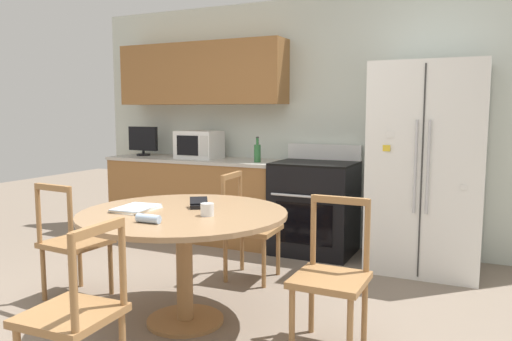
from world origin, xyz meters
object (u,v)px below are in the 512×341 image
object	(u,v)px
candle_glass	(207,210)
refrigerator	(427,168)
countertop_tv	(143,140)
counter_bottle	(257,153)
dining_chair_near	(75,315)
wallet	(199,204)
dining_chair_right	(331,277)
microwave	(199,145)
dining_chair_far	(249,228)
dining_chair_left	(73,243)
oven_range	(315,207)

from	to	relation	value
candle_glass	refrigerator	bearing A→B (deg)	60.71
countertop_tv	counter_bottle	size ratio (longest dim) A/B	1.48
dining_chair_near	candle_glass	size ratio (longest dim) A/B	10.42
wallet	countertop_tv	bearing A→B (deg)	135.72
refrigerator	counter_bottle	world-z (taller)	refrigerator
counter_bottle	dining_chair_right	bearing A→B (deg)	-53.67
refrigerator	candle_glass	size ratio (longest dim) A/B	21.32
microwave	dining_chair_far	size ratio (longest dim) A/B	0.51
dining_chair_left	wallet	distance (m)	1.10
microwave	candle_glass	world-z (taller)	microwave
oven_range	dining_chair_far	world-z (taller)	oven_range
candle_glass	wallet	xyz separation A→B (m)	(-0.18, 0.20, -0.01)
dining_chair_right	dining_chair_left	distance (m)	2.00
oven_range	dining_chair_left	world-z (taller)	oven_range
dining_chair_near	dining_chair_right	size ratio (longest dim) A/B	1.00
counter_bottle	dining_chair_left	world-z (taller)	counter_bottle
microwave	oven_range	bearing A→B (deg)	-1.11
countertop_tv	candle_glass	bearing A→B (deg)	-44.49
countertop_tv	dining_chair_left	size ratio (longest dim) A/B	0.43
countertop_tv	wallet	bearing A→B (deg)	-44.28
refrigerator	oven_range	world-z (taller)	refrigerator
dining_chair_left	candle_glass	distance (m)	1.27
refrigerator	countertop_tv	bearing A→B (deg)	177.87
dining_chair_right	candle_glass	distance (m)	0.87
oven_range	wallet	xyz separation A→B (m)	(-0.22, -1.84, 0.32)
counter_bottle	wallet	xyz separation A→B (m)	(0.39, -1.77, -0.21)
refrigerator	dining_chair_near	xyz separation A→B (m)	(-1.29, -2.92, -0.49)
counter_bottle	dining_chair_left	bearing A→B (deg)	-108.48
counter_bottle	oven_range	bearing A→B (deg)	6.43
countertop_tv	dining_chair_near	world-z (taller)	countertop_tv
microwave	dining_chair_far	world-z (taller)	microwave
refrigerator	dining_chair_right	bearing A→B (deg)	-99.88
refrigerator	dining_chair_right	world-z (taller)	refrigerator
oven_range	wallet	bearing A→B (deg)	-96.77
microwave	dining_chair_near	size ratio (longest dim) A/B	0.51
microwave	candle_glass	xyz separation A→B (m)	(1.33, -2.06, -0.25)
microwave	candle_glass	size ratio (longest dim) A/B	5.37
refrigerator	counter_bottle	xyz separation A→B (m)	(-1.68, -0.00, 0.08)
counter_bottle	dining_chair_right	xyz separation A→B (m)	(1.35, -1.84, -0.56)
candle_glass	microwave	bearing A→B (deg)	122.89
dining_chair_left	wallet	size ratio (longest dim) A/B	5.25
refrigerator	countertop_tv	size ratio (longest dim) A/B	4.76
counter_bottle	refrigerator	bearing A→B (deg)	0.04
dining_chair_near	countertop_tv	bearing A→B (deg)	29.92
microwave	dining_chair_far	bearing A→B (deg)	-42.33
countertop_tv	dining_chair_near	xyz separation A→B (m)	(1.94, -3.04, -0.65)
countertop_tv	dining_chair_right	bearing A→B (deg)	-34.02
oven_range	countertop_tv	world-z (taller)	countertop_tv
oven_range	dining_chair_far	xyz separation A→B (m)	(-0.25, -0.99, -0.03)
counter_bottle	dining_chair_right	distance (m)	2.36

